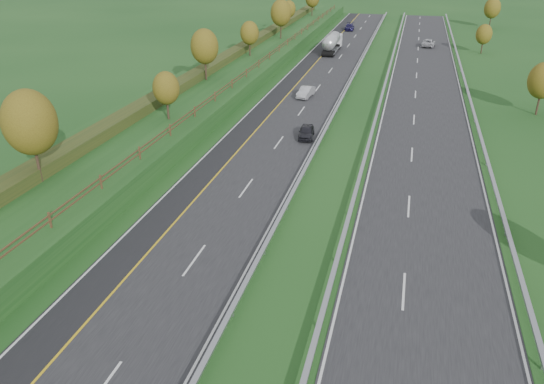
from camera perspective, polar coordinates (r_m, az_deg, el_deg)
The scene contains 18 objects.
ground at distance 63.83m, azimuth 8.43°, elevation 7.13°, with size 400.00×400.00×0.00m, color #184117.
near_carriageway at distance 69.74m, azimuth 2.33°, elevation 8.99°, with size 10.50×200.00×0.04m, color black.
far_carriageway at distance 68.34m, azimuth 16.09°, elevation 7.65°, with size 10.50×200.00×0.04m, color black.
hard_shoulder at distance 70.60m, azimuth -0.68°, elevation 9.21°, with size 3.00×200.00×0.04m, color black.
lane_markings at distance 68.61m, azimuth 7.59°, elevation 8.53°, with size 26.75×200.00×0.01m.
embankment_left at distance 73.23m, azimuth -7.80°, elevation 10.38°, with size 12.00×200.00×2.00m, color #184117.
hedge_left at distance 73.61m, azimuth -9.35°, elevation 11.60°, with size 2.20×180.00×1.10m, color #293817.
fence_left at distance 70.87m, azimuth -4.57°, elevation 11.47°, with size 0.12×189.06×1.20m.
median_barrier_near at distance 68.65m, azimuth 7.04°, elevation 9.06°, with size 0.32×200.00×0.71m.
median_barrier_far at distance 68.21m, azimuth 11.33°, elevation 8.65°, with size 0.32×200.00×0.71m.
outer_barrier_far at distance 68.61m, azimuth 21.00°, elevation 7.55°, with size 0.32×200.00×0.71m.
trees_left at distance 68.85m, azimuth -8.85°, elevation 13.94°, with size 6.64×164.30×7.66m.
trees_far at distance 97.12m, azimuth 24.46°, elevation 14.10°, with size 8.45×118.60×7.12m.
road_tanker at distance 107.09m, azimuth 6.51°, elevation 15.70°, with size 2.40×11.22×3.46m.
car_dark_near at distance 58.78m, azimuth 3.72°, elevation 6.47°, with size 1.60×3.97×1.35m, color black.
car_silver_mid at distance 74.86m, azimuth 3.66°, elevation 10.69°, with size 1.51×4.32×1.42m, color #A2A2A7.
car_small_far at distance 134.97m, azimuth 8.34°, elevation 17.15°, with size 2.08×5.11×1.48m, color #18143E.
car_oncoming at distance 116.79m, azimuth 16.48°, elevation 15.13°, with size 2.45×5.31×1.47m, color #BABABF.
Camera 1 is at (14.13, -5.35, 19.85)m, focal length 35.00 mm.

